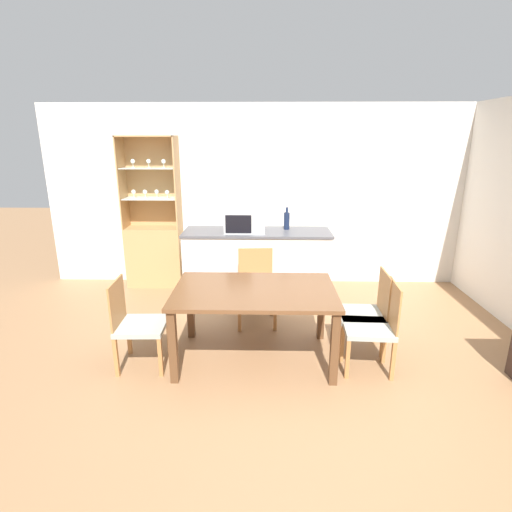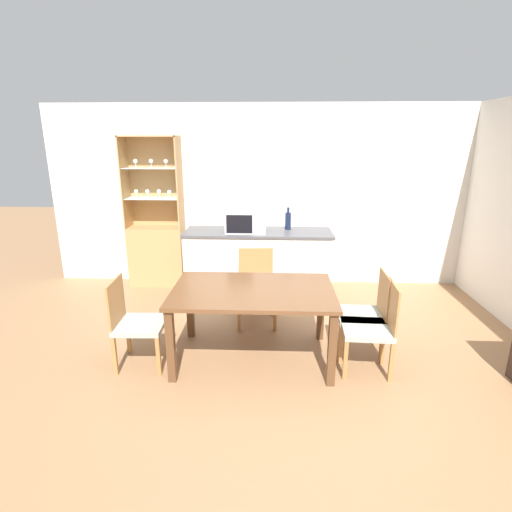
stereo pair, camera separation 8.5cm
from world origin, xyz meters
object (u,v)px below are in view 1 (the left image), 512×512
object	(u,v)px
dining_chair_head_far	(256,287)
wine_bottle	(287,220)
dining_chair_side_left_near	(137,324)
dining_table	(255,298)
display_cabinet	(155,244)
microwave	(245,221)
dining_chair_side_right_far	(366,313)
dining_chair_side_right_near	(373,326)

from	to	relation	value
dining_chair_head_far	wine_bottle	distance (m)	1.10
dining_chair_side_left_near	dining_table	bearing A→B (deg)	95.57
display_cabinet	wine_bottle	distance (m)	1.97
dining_chair_side_left_near	microwave	xyz separation A→B (m)	(0.93, 1.65, 0.64)
dining_chair_side_right_far	dining_table	bearing A→B (deg)	99.33
dining_table	dining_chair_side_right_far	xyz separation A→B (m)	(1.10, 0.14, -0.21)
dining_table	dining_chair_head_far	world-z (taller)	dining_chair_head_far
dining_table	dining_chair_side_right_far	distance (m)	1.13
dining_chair_side_right_near	microwave	bearing A→B (deg)	40.46
dining_table	dining_chair_side_left_near	xyz separation A→B (m)	(-1.10, -0.15, -0.21)
dining_chair_side_left_near	dining_chair_side_right_far	bearing A→B (deg)	95.49
wine_bottle	display_cabinet	bearing A→B (deg)	167.90
dining_chair_side_right_near	dining_chair_head_far	bearing A→B (deg)	51.92
dining_chair_head_far	dining_chair_side_left_near	bearing A→B (deg)	37.10
display_cabinet	wine_bottle	size ratio (longest dim) A/B	7.28
dining_chair_side_right_far	wine_bottle	distance (m)	1.77
dining_chair_head_far	dining_chair_side_left_near	size ratio (longest dim) A/B	1.00
dining_table	wine_bottle	size ratio (longest dim) A/B	5.23
dining_table	microwave	distance (m)	1.58
dining_chair_side_left_near	microwave	bearing A→B (deg)	148.53
dining_chair_side_right_far	microwave	bearing A→B (deg)	44.63
dining_chair_side_right_far	dining_chair_side_left_near	bearing A→B (deg)	99.41
dining_table	dining_chair_head_far	distance (m)	0.84
dining_chair_side_right_near	microwave	world-z (taller)	microwave
dining_table	dining_chair_side_left_near	distance (m)	1.13
display_cabinet	dining_chair_side_right_far	distance (m)	3.22
display_cabinet	dining_chair_side_right_far	size ratio (longest dim) A/B	2.49
display_cabinet	microwave	world-z (taller)	display_cabinet
dining_chair_head_far	wine_bottle	world-z (taller)	wine_bottle
dining_chair_head_far	display_cabinet	bearing A→B (deg)	-43.50
dining_table	wine_bottle	xyz separation A→B (m)	(0.38, 1.64, 0.42)
dining_chair_side_left_near	wine_bottle	size ratio (longest dim) A/B	2.93
display_cabinet	dining_table	bearing A→B (deg)	-53.66
display_cabinet	dining_chair_side_left_near	world-z (taller)	display_cabinet
dining_chair_head_far	dining_chair_side_left_near	world-z (taller)	same
dining_chair_side_left_near	microwave	size ratio (longest dim) A/B	1.68
dining_chair_side_right_far	dining_chair_side_left_near	xyz separation A→B (m)	(-2.20, -0.29, 0.00)
display_cabinet	dining_chair_side_right_near	distance (m)	3.40
display_cabinet	microwave	xyz separation A→B (m)	(1.34, -0.53, 0.46)
dining_chair_side_right_far	dining_chair_head_far	size ratio (longest dim) A/B	1.00
display_cabinet	dining_chair_head_far	xyz separation A→B (m)	(1.50, -1.22, -0.18)
display_cabinet	dining_chair_side_left_near	bearing A→B (deg)	-79.58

